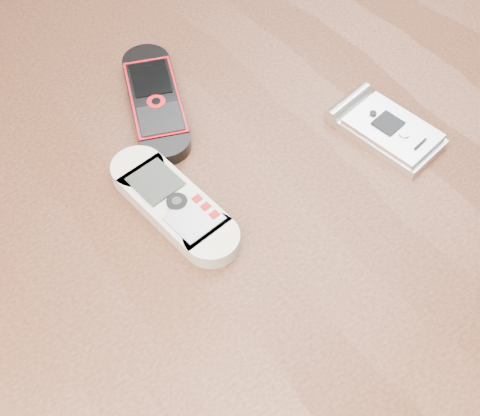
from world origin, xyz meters
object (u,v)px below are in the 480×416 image
(table, at_px, (236,284))
(motorola_razr, at_px, (389,130))
(nokia_black_red, at_px, (155,101))
(nokia_white, at_px, (173,203))

(table, distance_m, motorola_razr, 0.20)
(table, xyz_separation_m, nokia_black_red, (0.02, 0.14, 0.11))
(table, xyz_separation_m, nokia_white, (-0.03, 0.04, 0.11))
(table, xyz_separation_m, motorola_razr, (0.16, -0.01, 0.11))
(nokia_black_red, height_order, motorola_razr, same)
(nokia_white, relative_size, nokia_black_red, 0.94)
(nokia_white, distance_m, nokia_black_red, 0.12)
(nokia_white, bearing_deg, nokia_black_red, 58.83)
(nokia_black_red, relative_size, motorola_razr, 1.45)
(nokia_black_red, bearing_deg, motorola_razr, -23.82)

